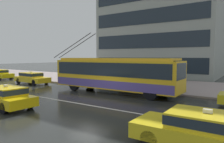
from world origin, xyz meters
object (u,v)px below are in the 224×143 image
at_px(taxi_oncoming_near, 5,96).
at_px(pedestrian_walking_past, 142,70).
at_px(pedestrian_at_shelter, 171,71).
at_px(pedestrian_approaching_curb, 154,78).
at_px(pedestrian_waiting_by_pole, 137,69).
at_px(taxi_oncoming_far, 204,130).
at_px(bus_shelter, 131,68).
at_px(trolleybus, 114,74).
at_px(taxi_queued_behind_bus, 32,77).

distance_m(taxi_oncoming_near, pedestrian_walking_past, 12.35).
relative_size(pedestrian_at_shelter, pedestrian_approaching_curb, 1.21).
distance_m(pedestrian_walking_past, pedestrian_waiting_by_pole, 1.26).
bearing_deg(taxi_oncoming_far, bus_shelter, 128.90).
xyz_separation_m(trolleybus, pedestrian_waiting_by_pole, (-0.21, 4.49, 0.15)).
bearing_deg(taxi_oncoming_near, pedestrian_waiting_by_pole, 79.30).
distance_m(trolleybus, pedestrian_approaching_curb, 4.35).
xyz_separation_m(pedestrian_at_shelter, pedestrian_approaching_curb, (-1.40, -0.47, -0.62)).
bearing_deg(taxi_oncoming_near, trolleybus, 72.23).
bearing_deg(pedestrian_walking_past, pedestrian_waiting_by_pole, 144.48).
distance_m(taxi_oncoming_near, pedestrian_at_shelter, 13.77).
height_order(bus_shelter, pedestrian_at_shelter, bus_shelter).
bearing_deg(pedestrian_walking_past, pedestrian_at_shelter, 11.37).
bearing_deg(bus_shelter, taxi_oncoming_far, -51.10).
distance_m(bus_shelter, pedestrian_at_shelter, 3.75).
height_order(pedestrian_at_shelter, pedestrian_waiting_by_pole, pedestrian_waiting_by_pole).
distance_m(taxi_oncoming_far, taxi_oncoming_near, 11.13).
bearing_deg(taxi_oncoming_far, taxi_oncoming_near, -177.67).
xyz_separation_m(taxi_queued_behind_bus, pedestrian_walking_past, (11.85, 4.12, 1.02)).
relative_size(trolleybus, taxi_oncoming_far, 2.91).
distance_m(taxi_queued_behind_bus, taxi_oncoming_near, 11.44).
distance_m(taxi_oncoming_near, pedestrian_approaching_curb, 12.75).
distance_m(taxi_queued_behind_bus, pedestrian_waiting_by_pole, 11.91).
height_order(bus_shelter, pedestrian_walking_past, bus_shelter).
xyz_separation_m(taxi_oncoming_far, pedestrian_at_shelter, (-5.10, 11.90, 1.01)).
bearing_deg(pedestrian_at_shelter, pedestrian_waiting_by_pole, 176.75).
bearing_deg(taxi_queued_behind_bus, pedestrian_at_shelter, 17.80).
distance_m(trolleybus, pedestrian_walking_past, 3.85).
bearing_deg(taxi_oncoming_far, pedestrian_waiting_by_pole, 125.84).
relative_size(bus_shelter, pedestrian_approaching_curb, 2.66).
relative_size(trolleybus, pedestrian_at_shelter, 6.61).
bearing_deg(pedestrian_waiting_by_pole, pedestrian_approaching_curb, -16.88).
height_order(pedestrian_at_shelter, pedestrian_walking_past, pedestrian_at_shelter).
relative_size(trolleybus, bus_shelter, 3.02).
relative_size(bus_shelter, pedestrian_at_shelter, 2.19).
relative_size(taxi_queued_behind_bus, pedestrian_approaching_curb, 2.94).
bearing_deg(pedestrian_approaching_curb, pedestrian_walking_past, -177.48).
bearing_deg(pedestrian_waiting_by_pole, trolleybus, -87.31).
bearing_deg(pedestrian_at_shelter, taxi_oncoming_far, -66.79).
bearing_deg(pedestrian_waiting_by_pole, taxi_oncoming_near, -100.70).
height_order(pedestrian_at_shelter, pedestrian_approaching_curb, pedestrian_at_shelter).
bearing_deg(pedestrian_walking_past, pedestrian_approaching_curb, 2.52).
relative_size(taxi_oncoming_near, pedestrian_walking_past, 2.36).
relative_size(taxi_queued_behind_bus, pedestrian_at_shelter, 2.42).
distance_m(trolleybus, pedestrian_at_shelter, 5.49).
relative_size(taxi_queued_behind_bus, pedestrian_walking_past, 2.43).
bearing_deg(pedestrian_walking_past, trolleybus, -102.23).
distance_m(pedestrian_at_shelter, pedestrian_waiting_by_pole, 3.65).
bearing_deg(pedestrian_approaching_curb, bus_shelter, -162.22).
xyz_separation_m(bus_shelter, pedestrian_waiting_by_pole, (-0.08, 1.37, -0.19)).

